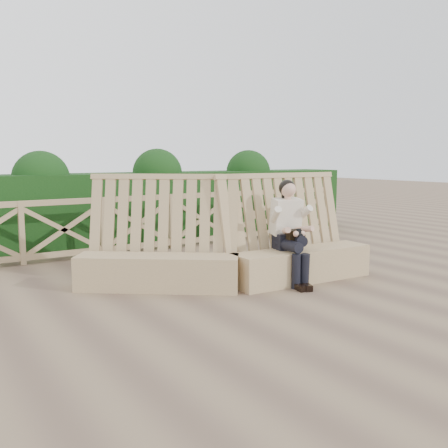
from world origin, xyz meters
TOP-DOWN VIEW (x-y plane):
  - ground at (0.00, 0.00)m, footprint 60.00×60.00m
  - bench at (0.13, 0.49)m, footprint 4.21×2.10m
  - woman at (0.90, 0.08)m, footprint 0.54×0.94m
  - guardrail at (0.00, 3.50)m, footprint 10.10×0.09m
  - hedge at (0.00, 4.70)m, footprint 12.00×1.20m

SIDE VIEW (x-z plane):
  - ground at x=0.00m, z-range 0.00..0.00m
  - bench at x=0.13m, z-range -0.40..1.21m
  - guardrail at x=0.00m, z-range 0.00..1.10m
  - hedge at x=0.00m, z-range 0.00..1.50m
  - woman at x=0.90m, z-range 0.05..1.56m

